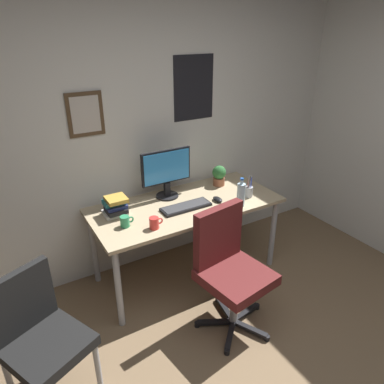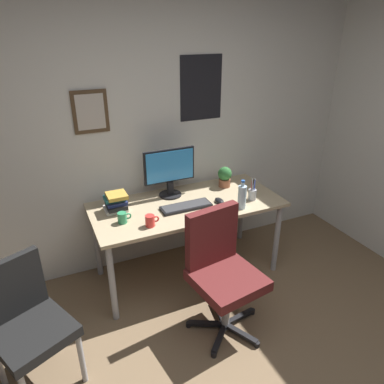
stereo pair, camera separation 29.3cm
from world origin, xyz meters
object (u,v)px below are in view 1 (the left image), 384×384
(coffee_mug_near, at_px, (125,221))
(pen_cup, at_px, (249,191))
(potted_plant, at_px, (219,175))
(side_chair, at_px, (39,333))
(monitor, at_px, (166,172))
(coffee_mug_far, at_px, (154,223))
(office_chair, at_px, (229,264))
(water_bottle, at_px, (241,194))
(computer_mouse, at_px, (218,199))
(book_stack_left, at_px, (115,206))
(keyboard, at_px, (186,207))

(coffee_mug_near, distance_m, pen_cup, 1.14)
(potted_plant, distance_m, pen_cup, 0.36)
(side_chair, bearing_deg, coffee_mug_near, 34.87)
(monitor, height_order, coffee_mug_far, monitor)
(office_chair, height_order, monitor, monitor)
(coffee_mug_near, bearing_deg, monitor, 30.84)
(water_bottle, bearing_deg, coffee_mug_near, 169.97)
(computer_mouse, relative_size, coffee_mug_far, 1.00)
(computer_mouse, distance_m, pen_cup, 0.30)
(computer_mouse, bearing_deg, coffee_mug_near, 179.67)
(water_bottle, distance_m, pen_cup, 0.20)
(office_chair, bearing_deg, side_chair, 177.47)
(office_chair, distance_m, computer_mouse, 0.68)
(monitor, relative_size, potted_plant, 2.36)
(office_chair, relative_size, coffee_mug_far, 8.62)
(office_chair, bearing_deg, monitor, 92.80)
(coffee_mug_near, xyz_separation_m, coffee_mug_far, (0.18, -0.14, 0.00))
(water_bottle, distance_m, coffee_mug_far, 0.79)
(water_bottle, bearing_deg, office_chair, -134.92)
(water_bottle, xyz_separation_m, book_stack_left, (-0.96, 0.38, -0.03))
(potted_plant, bearing_deg, coffee_mug_far, -154.56)
(keyboard, height_order, water_bottle, water_bottle)
(office_chair, xyz_separation_m, pen_cup, (0.58, 0.51, 0.25))
(office_chair, bearing_deg, coffee_mug_far, 130.35)
(office_chair, distance_m, keyboard, 0.64)
(office_chair, xyz_separation_m, book_stack_left, (-0.55, 0.79, 0.27))
(monitor, relative_size, pen_cup, 2.30)
(coffee_mug_near, bearing_deg, keyboard, 2.51)
(keyboard, distance_m, coffee_mug_far, 0.40)
(coffee_mug_far, bearing_deg, book_stack_left, 116.77)
(pen_cup, distance_m, book_stack_left, 1.17)
(water_bottle, xyz_separation_m, coffee_mug_far, (-0.79, 0.03, -0.06))
(coffee_mug_near, bearing_deg, office_chair, -46.30)
(office_chair, relative_size, water_bottle, 3.76)
(water_bottle, height_order, book_stack_left, water_bottle)
(coffee_mug_far, bearing_deg, water_bottle, -2.39)
(coffee_mug_far, distance_m, book_stack_left, 0.39)
(monitor, distance_m, coffee_mug_far, 0.59)
(potted_plant, bearing_deg, office_chair, -119.99)
(computer_mouse, bearing_deg, book_stack_left, 165.53)
(monitor, bearing_deg, computer_mouse, -43.06)
(side_chair, height_order, monitor, monitor)
(side_chair, distance_m, book_stack_left, 1.10)
(pen_cup, bearing_deg, side_chair, -166.48)
(coffee_mug_near, bearing_deg, book_stack_left, 89.49)
(computer_mouse, relative_size, pen_cup, 0.55)
(keyboard, distance_m, pen_cup, 0.60)
(potted_plant, xyz_separation_m, pen_cup, (0.08, -0.35, -0.05))
(monitor, height_order, book_stack_left, monitor)
(monitor, xyz_separation_m, potted_plant, (0.54, -0.03, -0.14))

